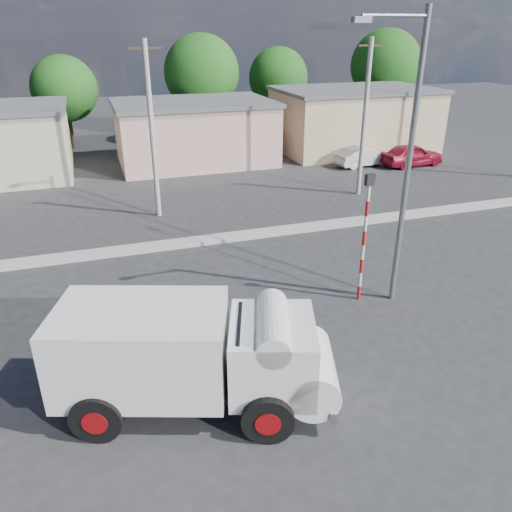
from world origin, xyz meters
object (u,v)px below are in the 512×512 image
object	(u,v)px
truck	(196,354)
cyclist	(257,346)
bicycle	(257,358)
traffic_pole	(365,228)
car_cream	(364,156)
streetlight	(405,154)
car_red	(412,155)

from	to	relation	value
truck	cyclist	distance (m)	2.02
bicycle	traffic_pole	distance (m)	5.67
car_cream	streetlight	xyz separation A→B (m)	(-8.17, -16.11, 4.32)
car_red	streetlight	distance (m)	19.35
truck	streetlight	size ratio (longest dim) A/B	0.76
truck	streetlight	bearing A→B (deg)	42.12
bicycle	traffic_pole	bearing A→B (deg)	-71.68
traffic_pole	car_cream	bearing A→B (deg)	60.06
streetlight	truck	bearing A→B (deg)	-156.76
bicycle	traffic_pole	xyz separation A→B (m)	(4.53, 2.63, 2.16)
truck	traffic_pole	world-z (taller)	traffic_pole
bicycle	cyclist	distance (m)	0.39
car_cream	car_red	size ratio (longest dim) A/B	0.92
car_red	traffic_pole	distance (m)	19.31
truck	cyclist	bearing A→B (deg)	42.60
cyclist	bicycle	bearing A→B (deg)	-0.00
cyclist	traffic_pole	distance (m)	5.53
traffic_pole	streetlight	xyz separation A→B (m)	(0.94, -0.30, 2.37)
car_cream	car_red	world-z (taller)	car_red
car_cream	truck	bearing A→B (deg)	134.80
car_red	truck	bearing A→B (deg)	130.80
bicycle	car_cream	xyz separation A→B (m)	(13.64, 18.45, 0.21)
cyclist	car_red	distance (m)	24.20
truck	traffic_pole	bearing A→B (deg)	47.31
car_cream	streetlight	world-z (taller)	streetlight
truck	car_red	bearing A→B (deg)	63.61
bicycle	traffic_pole	world-z (taller)	traffic_pole
car_cream	traffic_pole	distance (m)	18.35
truck	streetlight	distance (m)	8.59
bicycle	car_cream	bearing A→B (deg)	-48.30
truck	cyclist	xyz separation A→B (m)	(1.75, 0.77, -0.65)
streetlight	traffic_pole	bearing A→B (deg)	162.27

